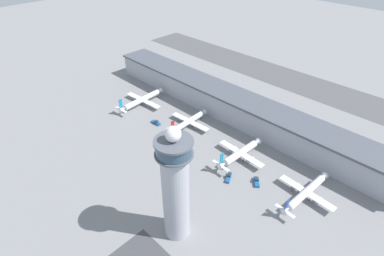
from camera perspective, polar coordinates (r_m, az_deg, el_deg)
The scene contains 11 objects.
ground_plane at distance 189.62m, azimuth -5.73°, elevation -5.98°, with size 1000.00×1000.00×0.00m, color gray.
terminal_building at distance 225.63m, azimuth 7.73°, elevation 4.28°, with size 242.37×25.00×19.41m.
runway_strip at distance 299.50m, azimuth 18.35°, elevation 8.72°, with size 363.56×44.00×0.01m, color #515154.
control_tower at distance 130.40m, azimuth -3.17°, elevation -11.20°, with size 15.68×15.68×61.00m.
airplane_gate_alpha at distance 245.74m, azimuth -9.49°, elevation 5.32°, with size 36.41×44.08×13.45m.
airplane_gate_bravo at distance 215.98m, azimuth -0.52°, elevation 1.27°, with size 33.07×36.06×12.57m.
airplane_gate_charlie at distance 188.24m, azimuth 9.19°, elevation -4.75°, with size 33.32×37.38×14.37m.
airplane_gate_delta at distance 173.56m, azimuth 20.89°, elevation -11.40°, with size 32.17×40.43×12.96m.
service_truck_catering at distance 176.92m, azimuth 12.18°, elevation -9.95°, with size 7.03×7.47×3.00m.
service_truck_fuel at distance 221.44m, azimuth -6.89°, elevation 1.01°, with size 7.96×2.99×2.91m.
service_truck_baggage at distance 176.81m, azimuth 7.02°, elevation -9.30°, with size 5.70×8.36×3.01m.
Camera 1 is at (113.40, -88.44, 123.58)m, focal length 28.00 mm.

